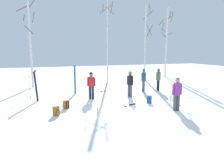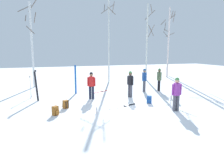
% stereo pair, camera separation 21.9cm
% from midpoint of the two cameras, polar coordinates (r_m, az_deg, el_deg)
% --- Properties ---
extents(ground_plane, '(60.00, 60.00, 0.00)m').
position_cam_midpoint_polar(ground_plane, '(10.53, 4.25, -7.27)').
color(ground_plane, white).
extents(person_0, '(0.49, 0.34, 1.72)m').
position_cam_midpoint_polar(person_0, '(12.63, -6.40, 0.07)').
color(person_0, '#1E2338').
rests_on(person_0, ground_plane).
extents(person_1, '(0.52, 0.34, 1.72)m').
position_cam_midpoint_polar(person_1, '(10.59, 17.41, -2.12)').
color(person_1, '#4C4C56').
rests_on(person_1, ground_plane).
extents(person_2, '(0.34, 0.48, 1.72)m').
position_cam_midpoint_polar(person_2, '(13.15, 4.66, 0.47)').
color(person_2, '#4C4C56').
rests_on(person_2, ground_plane).
extents(person_3, '(0.34, 0.50, 1.72)m').
position_cam_midpoint_polar(person_3, '(15.58, 12.62, 1.68)').
color(person_3, black).
rests_on(person_3, ground_plane).
extents(person_4, '(0.39, 0.41, 1.72)m').
position_cam_midpoint_polar(person_4, '(15.09, 8.56, 1.55)').
color(person_4, '#4C4C56').
rests_on(person_4, ground_plane).
extents(dog, '(0.38, 0.87, 0.57)m').
position_cam_midpoint_polar(dog, '(12.84, 16.73, -2.82)').
color(dog, beige).
rests_on(dog, ground_plane).
extents(ski_pair_planted_0, '(0.12, 0.10, 2.03)m').
position_cam_midpoint_polar(ski_pair_planted_0, '(14.43, -10.91, 1.25)').
color(ski_pair_planted_0, blue).
rests_on(ski_pair_planted_0, ground_plane).
extents(ski_pair_planted_1, '(0.22, 0.17, 1.89)m').
position_cam_midpoint_polar(ski_pair_planted_1, '(12.91, -21.25, -0.50)').
color(ski_pair_planted_1, black).
rests_on(ski_pair_planted_1, ground_plane).
extents(ski_pair_lying_0, '(1.87, 0.83, 0.05)m').
position_cam_midpoint_polar(ski_pair_lying_0, '(11.11, 3.00, -6.31)').
color(ski_pair_lying_0, black).
rests_on(ski_pair_lying_0, ground_plane).
extents(ski_pair_lying_1, '(1.71, 1.03, 0.05)m').
position_cam_midpoint_polar(ski_pair_lying_1, '(15.10, -3.33, -2.09)').
color(ski_pair_lying_1, red).
rests_on(ski_pair_lying_1, ground_plane).
extents(ski_poles_0, '(0.07, 0.24, 1.44)m').
position_cam_midpoint_polar(ski_poles_0, '(13.91, -22.73, -0.63)').
color(ski_poles_0, '#B2B2BC').
rests_on(ski_poles_0, ground_plane).
extents(backpack_0, '(0.34, 0.35, 0.44)m').
position_cam_midpoint_polar(backpack_0, '(9.93, -16.16, -7.39)').
color(backpack_0, '#99591E').
rests_on(backpack_0, ground_plane).
extents(backpack_1, '(0.34, 0.34, 0.44)m').
position_cam_midpoint_polar(backpack_1, '(11.93, 10.02, -4.33)').
color(backpack_1, '#1E4C99').
rests_on(backpack_1, ground_plane).
extents(backpack_2, '(0.34, 0.34, 0.44)m').
position_cam_midpoint_polar(backpack_2, '(10.96, -13.48, -5.68)').
color(backpack_2, '#99591E').
rests_on(backpack_2, ground_plane).
extents(water_bottle_0, '(0.07, 0.07, 0.27)m').
position_cam_midpoint_polar(water_bottle_0, '(9.99, -4.73, -7.46)').
color(water_bottle_0, silver).
rests_on(water_bottle_0, ground_plane).
extents(birch_tree_0, '(1.62, 1.26, 7.28)m').
position_cam_midpoint_polar(birch_tree_0, '(17.90, -22.53, 10.78)').
color(birch_tree_0, silver).
rests_on(birch_tree_0, ground_plane).
extents(birch_tree_1, '(1.27, 1.32, 7.98)m').
position_cam_midpoint_polar(birch_tree_1, '(19.65, -1.65, 12.86)').
color(birch_tree_1, silver).
rests_on(birch_tree_1, ground_plane).
extents(birch_tree_2, '(1.04, 1.49, 7.69)m').
position_cam_midpoint_polar(birch_tree_2, '(21.43, 9.19, 11.93)').
color(birch_tree_2, silver).
rests_on(birch_tree_2, ground_plane).
extents(birch_tree_3, '(1.60, 1.39, 7.73)m').
position_cam_midpoint_polar(birch_tree_3, '(23.99, 14.91, 11.46)').
color(birch_tree_3, silver).
rests_on(birch_tree_3, ground_plane).
extents(birch_tree_4, '(1.48, 1.44, 7.85)m').
position_cam_midpoint_polar(birch_tree_4, '(25.76, 14.95, 11.48)').
color(birch_tree_4, silver).
rests_on(birch_tree_4, ground_plane).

